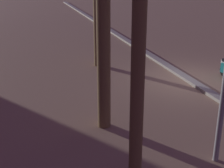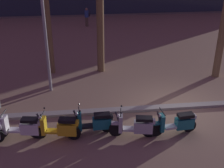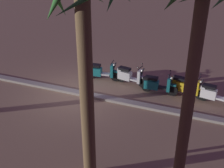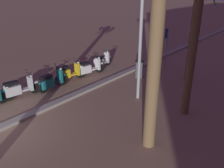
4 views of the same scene
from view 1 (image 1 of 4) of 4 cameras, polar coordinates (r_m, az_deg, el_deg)
ground_plane at (r=14.24m, az=12.94°, el=0.61°), size 200.00×200.00×0.00m
curb_strip at (r=14.23m, az=13.03°, el=0.84°), size 60.00×0.36×0.12m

